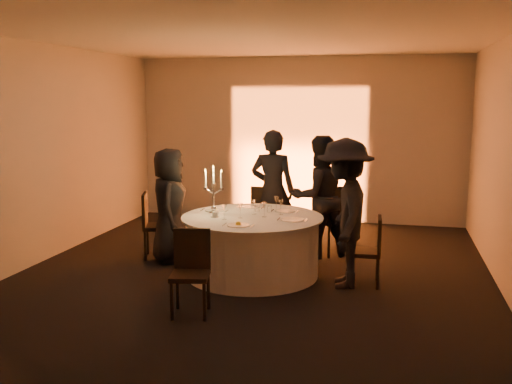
% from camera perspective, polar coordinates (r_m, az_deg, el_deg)
% --- Properties ---
extents(floor, '(7.00, 7.00, 0.00)m').
position_cam_1_polar(floor, '(7.42, -0.37, -8.27)').
color(floor, black).
rests_on(floor, ground).
extents(ceiling, '(7.00, 7.00, 0.00)m').
position_cam_1_polar(ceiling, '(7.12, -0.39, 15.43)').
color(ceiling, silver).
rests_on(ceiling, wall_back).
extents(wall_back, '(7.00, 0.00, 7.00)m').
position_cam_1_polar(wall_back, '(10.53, 4.24, 5.25)').
color(wall_back, '#B8B1AB').
rests_on(wall_back, floor).
extents(wall_front, '(7.00, 0.00, 7.00)m').
position_cam_1_polar(wall_front, '(3.85, -13.06, -2.05)').
color(wall_front, '#B8B1AB').
rests_on(wall_front, floor).
extents(wall_left, '(0.00, 7.00, 7.00)m').
position_cam_1_polar(wall_left, '(8.36, -20.81, 3.61)').
color(wall_left, '#B8B1AB').
rests_on(wall_left, floor).
extents(wall_right, '(0.00, 7.00, 7.00)m').
position_cam_1_polar(wall_right, '(7.03, 24.12, 2.44)').
color(wall_right, '#B8B1AB').
rests_on(wall_right, floor).
extents(uplighter_fixture, '(0.25, 0.12, 0.10)m').
position_cam_1_polar(uplighter_fixture, '(10.44, 3.87, -2.83)').
color(uplighter_fixture, black).
rests_on(uplighter_fixture, floor).
extents(banquet_table, '(1.80, 1.80, 0.77)m').
position_cam_1_polar(banquet_table, '(7.32, -0.37, -5.40)').
color(banquet_table, black).
rests_on(banquet_table, floor).
extents(chair_left, '(0.51, 0.51, 0.93)m').
position_cam_1_polar(chair_left, '(8.22, -10.28, -2.92)').
color(chair_left, black).
rests_on(chair_left, floor).
extents(chair_back_left, '(0.45, 0.45, 0.96)m').
position_cam_1_polar(chair_back_left, '(8.59, 1.07, -2.14)').
color(chair_back_left, black).
rests_on(chair_back_left, floor).
extents(chair_back_right, '(0.62, 0.62, 1.02)m').
position_cam_1_polar(chair_back_right, '(8.27, 8.14, -2.38)').
color(chair_back_right, black).
rests_on(chair_back_right, floor).
extents(chair_right, '(0.39, 0.39, 0.85)m').
position_cam_1_polar(chair_right, '(7.04, 11.39, -5.45)').
color(chair_right, black).
rests_on(chair_right, floor).
extents(chair_front, '(0.46, 0.46, 0.89)m').
position_cam_1_polar(chair_front, '(6.07, -6.52, -7.45)').
color(chair_front, black).
rests_on(chair_front, floor).
extents(guest_left, '(0.70, 0.88, 1.58)m').
position_cam_1_polar(guest_left, '(7.96, -8.64, -1.32)').
color(guest_left, black).
rests_on(guest_left, floor).
extents(guest_back_left, '(0.66, 0.43, 1.80)m').
position_cam_1_polar(guest_back_left, '(8.44, 1.68, 0.16)').
color(guest_back_left, black).
rests_on(guest_back_left, floor).
extents(guest_back_right, '(1.07, 1.01, 1.74)m').
position_cam_1_polar(guest_back_right, '(8.14, 6.27, -0.47)').
color(guest_back_right, black).
rests_on(guest_back_right, floor).
extents(guest_right, '(0.81, 1.23, 1.79)m').
position_cam_1_polar(guest_right, '(6.87, 8.84, -2.11)').
color(guest_right, black).
rests_on(guest_right, floor).
extents(plate_left, '(0.36, 0.25, 0.08)m').
position_cam_1_polar(plate_left, '(7.59, -4.18, -1.76)').
color(plate_left, white).
rests_on(plate_left, banquet_table).
extents(plate_back_left, '(0.36, 0.27, 0.01)m').
position_cam_1_polar(plate_back_left, '(7.81, -0.54, -1.49)').
color(plate_back_left, white).
rests_on(plate_back_left, banquet_table).
extents(plate_back_right, '(0.35, 0.28, 0.01)m').
position_cam_1_polar(plate_back_right, '(7.54, 2.92, -1.90)').
color(plate_back_right, white).
rests_on(plate_back_right, banquet_table).
extents(plate_right, '(0.36, 0.29, 0.01)m').
position_cam_1_polar(plate_right, '(7.00, 3.64, -2.78)').
color(plate_right, white).
rests_on(plate_right, banquet_table).
extents(plate_front, '(0.36, 0.27, 0.08)m').
position_cam_1_polar(plate_front, '(6.69, -1.78, -3.25)').
color(plate_front, white).
rests_on(plate_front, banquet_table).
extents(coffee_cup, '(0.11, 0.11, 0.07)m').
position_cam_1_polar(coffee_cup, '(7.19, -4.12, -2.29)').
color(coffee_cup, white).
rests_on(coffee_cup, banquet_table).
extents(candelabra, '(0.27, 0.13, 0.63)m').
position_cam_1_polar(candelabra, '(7.37, -4.26, -0.49)').
color(candelabra, white).
rests_on(candelabra, banquet_table).
extents(wine_glass_a, '(0.07, 0.07, 0.19)m').
position_cam_1_polar(wine_glass_a, '(7.31, 2.50, -1.22)').
color(wine_glass_a, white).
rests_on(wine_glass_a, banquet_table).
extents(wine_glass_b, '(0.07, 0.07, 0.19)m').
position_cam_1_polar(wine_glass_b, '(7.09, -1.58, -1.54)').
color(wine_glass_b, white).
rests_on(wine_glass_b, banquet_table).
extents(wine_glass_c, '(0.07, 0.07, 0.19)m').
position_cam_1_polar(wine_glass_c, '(7.58, 2.05, -0.83)').
color(wine_glass_c, white).
rests_on(wine_glass_c, banquet_table).
extents(wine_glass_d, '(0.07, 0.07, 0.19)m').
position_cam_1_polar(wine_glass_d, '(7.32, -0.19, -1.19)').
color(wine_glass_d, white).
rests_on(wine_glass_d, banquet_table).
extents(wine_glass_e, '(0.07, 0.07, 0.19)m').
position_cam_1_polar(wine_glass_e, '(7.01, -3.21, -1.68)').
color(wine_glass_e, white).
rests_on(wine_glass_e, banquet_table).
extents(wine_glass_f, '(0.07, 0.07, 0.19)m').
position_cam_1_polar(wine_glass_f, '(7.15, 0.83, -1.45)').
color(wine_glass_f, white).
rests_on(wine_glass_f, banquet_table).
extents(tumbler_a, '(0.07, 0.07, 0.09)m').
position_cam_1_polar(tumbler_a, '(7.46, 1.34, -1.71)').
color(tumbler_a, white).
rests_on(tumbler_a, banquet_table).
extents(tumbler_b, '(0.07, 0.07, 0.09)m').
position_cam_1_polar(tumbler_b, '(7.52, 0.12, -1.63)').
color(tumbler_b, white).
rests_on(tumbler_b, banquet_table).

